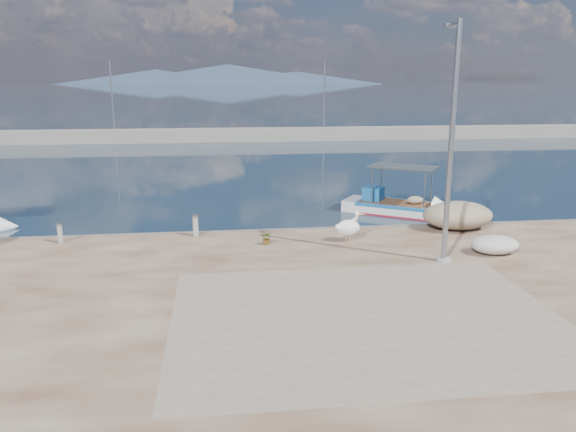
{
  "coord_description": "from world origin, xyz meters",
  "views": [
    {
      "loc": [
        -2.29,
        -14.74,
        5.88
      ],
      "look_at": [
        0.0,
        3.8,
        1.3
      ],
      "focal_mm": 35.0,
      "sensor_mm": 36.0,
      "label": 1
    }
  ],
  "objects_px": {
    "pelican": "(349,227)",
    "lamp_post": "(450,153)",
    "boat_right": "(400,209)",
    "bollard_near": "(196,225)"
  },
  "relations": [
    {
      "from": "pelican",
      "to": "lamp_post",
      "type": "relative_size",
      "value": 0.15
    },
    {
      "from": "lamp_post",
      "to": "bollard_near",
      "type": "relative_size",
      "value": 9.1
    },
    {
      "from": "pelican",
      "to": "lamp_post",
      "type": "distance_m",
      "value": 4.4
    },
    {
      "from": "pelican",
      "to": "bollard_near",
      "type": "height_order",
      "value": "pelican"
    },
    {
      "from": "boat_right",
      "to": "pelican",
      "type": "relative_size",
      "value": 4.88
    },
    {
      "from": "boat_right",
      "to": "pelican",
      "type": "distance_m",
      "value": 6.8
    },
    {
      "from": "bollard_near",
      "to": "pelican",
      "type": "bearing_deg",
      "value": -14.08
    },
    {
      "from": "bollard_near",
      "to": "boat_right",
      "type": "bearing_deg",
      "value": 26.36
    },
    {
      "from": "pelican",
      "to": "bollard_near",
      "type": "distance_m",
      "value": 5.34
    },
    {
      "from": "pelican",
      "to": "bollard_near",
      "type": "bearing_deg",
      "value": 161.29
    }
  ]
}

